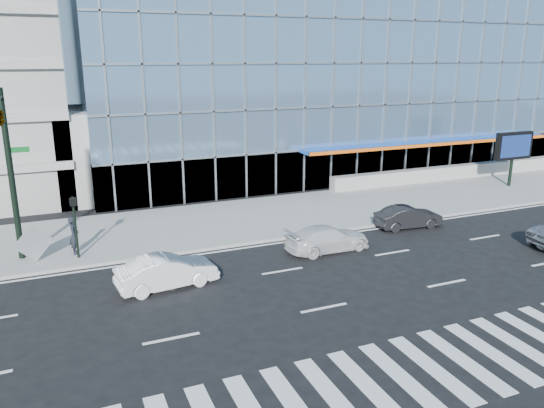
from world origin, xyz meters
The scene contains 13 objects.
ground centered at (0.00, 0.00, 0.00)m, with size 160.00×160.00×0.00m, color black.
sidewalk centered at (0.00, 8.00, 0.07)m, with size 120.00×8.00×0.15m, color gray.
theatre_building centered at (14.00, 26.00, 7.50)m, with size 42.00×26.00×15.00m, color #7097BC.
ramp_block centered at (-6.00, 18.00, 3.00)m, with size 6.00×8.00×6.00m, color gray.
retaining_wall centered at (24.00, 11.60, 0.65)m, with size 30.00×0.80×1.00m, color gray.
traffic_signal centered at (-11.00, 4.57, 6.16)m, with size 1.14×5.74×8.00m.
ped_signal_post centered at (-8.50, 4.94, 2.14)m, with size 0.30×0.33×3.00m.
marquee_sign centered at (22.00, 7.99, 3.07)m, with size 3.20×0.43×4.00m.
white_suv centered at (3.17, 1.56, 0.64)m, with size 1.79×4.41×1.28m, color silver.
white_sedan centered at (-5.20, 0.32, 0.70)m, with size 1.48×4.25×1.40m, color white.
dark_sedan centered at (9.17, 3.00, 0.64)m, with size 1.34×3.86×1.27m, color black.
pedestrian centered at (-8.59, 5.61, 1.08)m, with size 0.68×0.45×1.87m, color black.
tilted_panel centered at (-10.39, 5.20, 1.07)m, with size 1.30×0.06×1.30m, color #9C9C9C.
Camera 1 is at (-9.14, -20.54, 9.49)m, focal length 35.00 mm.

